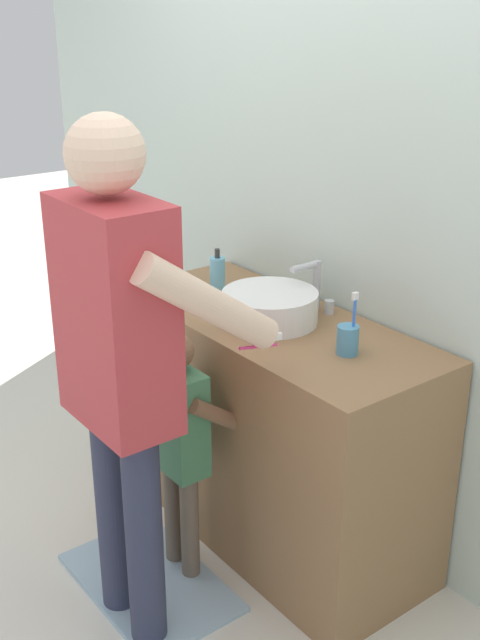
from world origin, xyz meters
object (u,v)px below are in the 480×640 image
object	(u,v)px
toothbrush_cup	(348,339)
child_toddler	(181,435)
adult_parent	(122,347)
soap_bottle	(217,273)

from	to	relation	value
toothbrush_cup	child_toddler	distance (m)	0.66
toothbrush_cup	adult_parent	size ratio (longest dim) A/B	0.13
child_toddler	adult_parent	bearing A→B (deg)	-65.82
child_toddler	adult_parent	size ratio (longest dim) A/B	0.56
soap_bottle	child_toddler	size ratio (longest dim) A/B	0.18
child_toddler	toothbrush_cup	bearing A→B (deg)	48.53
toothbrush_cup	adult_parent	distance (m)	0.71
child_toddler	adult_parent	distance (m)	0.52
soap_bottle	child_toddler	distance (m)	0.69
toothbrush_cup	soap_bottle	xyz separation A→B (m)	(-0.73, 0.02, 0.02)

